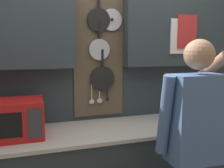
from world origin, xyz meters
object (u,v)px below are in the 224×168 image
at_px(utensil_crock, 205,109).
at_px(person, 194,137).
at_px(microwave, 12,119).
at_px(knife_block, 186,110).

height_order(utensil_crock, person, person).
height_order(microwave, knife_block, microwave).
distance_m(microwave, person, 1.38).
xyz_separation_m(knife_block, utensil_crock, (0.23, 0.00, -0.01)).
distance_m(knife_block, person, 0.76).
xyz_separation_m(knife_block, person, (-0.38, -0.65, -0.01)).
relative_size(microwave, utensil_crock, 1.43).
xyz_separation_m(microwave, person, (1.22, -0.65, -0.06)).
height_order(knife_block, person, person).
distance_m(utensil_crock, person, 0.89).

